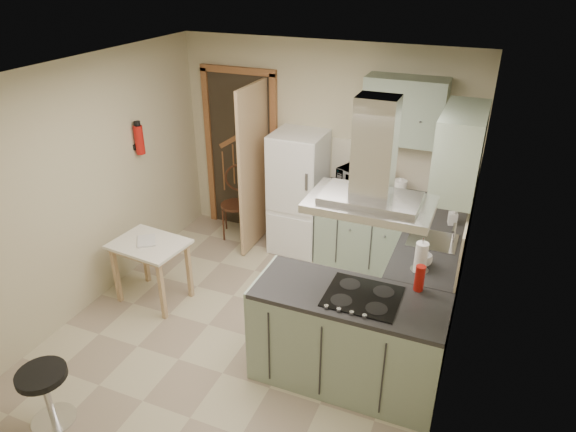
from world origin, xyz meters
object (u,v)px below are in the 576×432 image
at_px(extractor_hood, 370,204).
at_px(microwave, 360,180).
at_px(peninsula, 348,338).
at_px(drop_leaf_table, 153,271).
at_px(bentwood_chair, 235,205).
at_px(fridge, 298,193).
at_px(stool, 47,397).

relative_size(extractor_hood, microwave, 1.91).
distance_m(extractor_hood, microwave, 2.18).
xyz_separation_m(peninsula, extractor_hood, (0.10, 0.00, 1.27)).
height_order(extractor_hood, drop_leaf_table, extractor_hood).
bearing_deg(bentwood_chair, drop_leaf_table, -118.31).
bearing_deg(microwave, fridge, -157.51).
xyz_separation_m(peninsula, microwave, (-0.48, 1.99, 0.58)).
bearing_deg(drop_leaf_table, fridge, 64.02).
relative_size(peninsula, bentwood_chair, 1.80).
xyz_separation_m(drop_leaf_table, microwave, (1.76, 1.63, 0.69)).
distance_m(extractor_hood, drop_leaf_table, 2.73).
xyz_separation_m(drop_leaf_table, stool, (0.21, -1.68, -0.09)).
relative_size(drop_leaf_table, stool, 1.45).
relative_size(extractor_hood, stool, 1.77).
bearing_deg(peninsula, microwave, 103.51).
distance_m(fridge, peninsula, 2.35).
height_order(extractor_hood, stool, extractor_hood).
bearing_deg(extractor_hood, stool, -148.04).
xyz_separation_m(bentwood_chair, microwave, (1.61, 0.02, 0.60)).
bearing_deg(fridge, microwave, 0.66).
bearing_deg(peninsula, drop_leaf_table, 170.87).
xyz_separation_m(peninsula, drop_leaf_table, (-2.23, 0.36, -0.10)).
bearing_deg(peninsula, stool, -146.79).
relative_size(fridge, bentwood_chair, 1.75).
bearing_deg(microwave, peninsula, -54.66).
distance_m(drop_leaf_table, microwave, 2.49).
relative_size(peninsula, stool, 3.06).
height_order(peninsula, stool, peninsula).
bearing_deg(stool, microwave, 65.02).
distance_m(peninsula, drop_leaf_table, 2.26).
bearing_deg(drop_leaf_table, bentwood_chair, 90.85).
bearing_deg(extractor_hood, fridge, 123.79).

